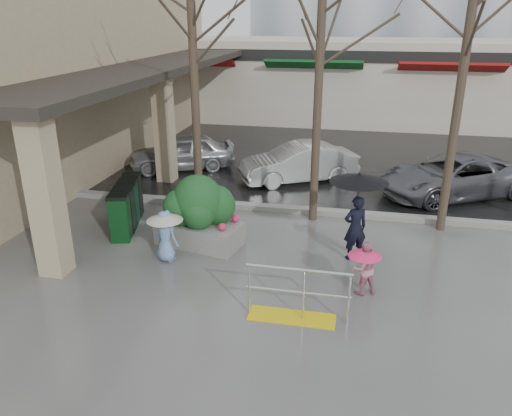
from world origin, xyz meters
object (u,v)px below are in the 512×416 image
(car_b, at_px, (299,163))
(tree_west, at_px, (192,19))
(tree_midwest, at_px, (322,12))
(child_pink, at_px, (364,264))
(car_a, at_px, (182,152))
(news_boxes, at_px, (127,205))
(car_c, at_px, (453,176))
(handrail, at_px, (296,300))
(child_blue, at_px, (165,230))
(tree_mideast, at_px, (469,30))
(planter, at_px, (199,212))
(woman, at_px, (357,203))

(car_b, bearing_deg, tree_west, -65.01)
(tree_west, bearing_deg, tree_midwest, 0.00)
(child_pink, relative_size, car_a, 0.30)
(car_a, bearing_deg, news_boxes, -20.58)
(news_boxes, xyz_separation_m, car_c, (8.60, 4.23, 0.04))
(tree_midwest, relative_size, car_a, 1.89)
(tree_midwest, relative_size, news_boxes, 3.22)
(handrail, relative_size, tree_west, 0.28)
(child_blue, bearing_deg, handrail, 173.19)
(car_a, height_order, car_b, same)
(tree_mideast, distance_m, child_pink, 5.91)
(tree_west, height_order, tree_mideast, tree_west)
(handrail, bearing_deg, car_a, 121.42)
(tree_mideast, distance_m, car_b, 6.71)
(handrail, relative_size, child_pink, 1.71)
(planter, relative_size, news_boxes, 0.99)
(tree_midwest, height_order, car_b, tree_midwest)
(handrail, xyz_separation_m, child_blue, (-3.14, 1.71, 0.37))
(car_b, xyz_separation_m, car_c, (4.74, -0.46, 0.00))
(child_pink, bearing_deg, car_c, -138.80)
(tree_west, distance_m, child_blue, 5.33)
(woman, relative_size, child_pink, 1.85)
(handrail, height_order, car_c, car_c)
(tree_mideast, relative_size, planter, 3.01)
(tree_west, height_order, car_c, tree_west)
(child_pink, distance_m, car_b, 7.17)
(child_pink, xyz_separation_m, child_blue, (-4.33, 0.55, 0.10))
(tree_west, xyz_separation_m, car_a, (-1.85, 3.73, -4.45))
(woman, bearing_deg, tree_midwest, -88.26)
(car_a, bearing_deg, car_b, 58.12)
(woman, height_order, planter, woman)
(planter, xyz_separation_m, news_boxes, (-2.16, 0.61, -0.24))
(tree_mideast, bearing_deg, news_boxes, -169.36)
(car_a, bearing_deg, planter, -1.19)
(tree_west, bearing_deg, news_boxes, -134.47)
(tree_west, distance_m, tree_mideast, 6.50)
(news_boxes, xyz_separation_m, car_b, (3.86, 4.69, 0.04))
(car_a, distance_m, car_c, 9.04)
(handrail, bearing_deg, tree_mideast, 56.81)
(woman, bearing_deg, tree_mideast, -161.66)
(tree_midwest, distance_m, car_a, 7.78)
(woman, xyz_separation_m, planter, (-3.64, 0.03, -0.51))
(tree_west, relative_size, woman, 3.31)
(child_blue, bearing_deg, tree_west, -64.07)
(tree_midwest, height_order, car_a, tree_midwest)
(planter, bearing_deg, child_pink, -21.72)
(handrail, bearing_deg, child_blue, 151.38)
(handrail, bearing_deg, car_b, 96.90)
(planter, distance_m, car_b, 5.57)
(tree_midwest, xyz_separation_m, tree_mideast, (3.30, -0.00, -0.37))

